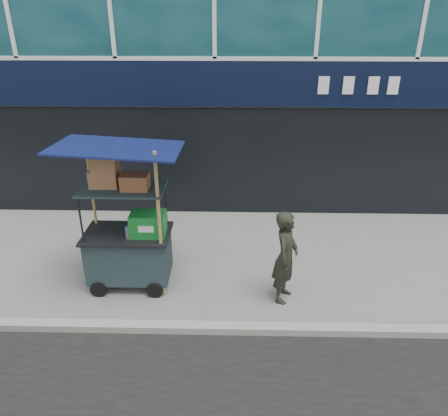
{
  "coord_description": "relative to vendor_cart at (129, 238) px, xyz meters",
  "views": [
    {
      "loc": [
        0.41,
        -5.26,
        4.4
      ],
      "look_at": [
        0.25,
        1.2,
        1.36
      ],
      "focal_mm": 35.0,
      "sensor_mm": 36.0,
      "label": 1
    }
  ],
  "objects": [
    {
      "name": "ground",
      "position": [
        1.32,
        -1.01,
        -0.89
      ],
      "size": [
        80.0,
        80.0,
        0.0
      ],
      "primitive_type": "plane",
      "color": "slate",
      "rests_on": "ground"
    },
    {
      "name": "vendor_cart",
      "position": [
        0.0,
        0.0,
        0.0
      ],
      "size": [
        1.88,
        1.33,
        2.54
      ],
      "rotation": [
        0.0,
        0.0,
        -0.0
      ],
      "color": "#1A2C2D",
      "rests_on": "ground"
    },
    {
      "name": "vendor_man",
      "position": [
        2.56,
        -0.36,
        -0.11
      ],
      "size": [
        0.54,
        0.66,
        1.56
      ],
      "primitive_type": "imported",
      "rotation": [
        0.0,
        0.0,
        1.22
      ],
      "color": "black",
      "rests_on": "ground"
    },
    {
      "name": "curb",
      "position": [
        1.32,
        -1.21,
        -0.83
      ],
      "size": [
        80.0,
        0.18,
        0.12
      ],
      "primitive_type": "cube",
      "color": "gray",
      "rests_on": "ground"
    }
  ]
}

